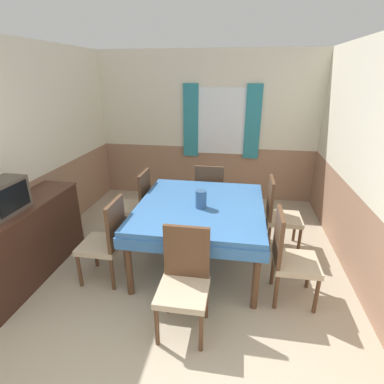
# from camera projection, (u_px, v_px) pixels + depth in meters

# --- Properties ---
(wall_back) EXTENTS (4.29, 0.10, 2.60)m
(wall_back) POSITION_uv_depth(u_px,v_px,m) (207.00, 127.00, 5.36)
(wall_back) COLOR silver
(wall_back) RESTS_ON ground_plane
(wall_left) EXTENTS (0.05, 4.58, 2.60)m
(wall_left) POSITION_uv_depth(u_px,v_px,m) (30.00, 152.00, 3.73)
(wall_left) COLOR silver
(wall_left) RESTS_ON ground_plane
(wall_right) EXTENTS (0.05, 4.58, 2.60)m
(wall_right) POSITION_uv_depth(u_px,v_px,m) (369.00, 166.00, 3.14)
(wall_right) COLOR silver
(wall_right) RESTS_ON ground_plane
(dining_table) EXTENTS (1.49, 1.63, 0.78)m
(dining_table) POSITION_uv_depth(u_px,v_px,m) (200.00, 212.00, 3.54)
(dining_table) COLOR #386BA8
(dining_table) RESTS_ON ground_plane
(chair_right_far) EXTENTS (0.44, 0.44, 0.97)m
(chair_right_far) POSITION_uv_depth(u_px,v_px,m) (279.00, 213.00, 3.92)
(chair_right_far) COLOR brown
(chair_right_far) RESTS_ON ground_plane
(chair_left_near) EXTENTS (0.44, 0.44, 0.97)m
(chair_left_near) POSITION_uv_depth(u_px,v_px,m) (107.00, 239.00, 3.29)
(chair_left_near) COLOR brown
(chair_left_near) RESTS_ON ground_plane
(chair_head_near) EXTENTS (0.44, 0.44, 0.97)m
(chair_head_near) POSITION_uv_depth(u_px,v_px,m) (184.00, 279.00, 2.65)
(chair_head_near) COLOR brown
(chair_head_near) RESTS_ON ground_plane
(chair_left_far) EXTENTS (0.44, 0.44, 0.97)m
(chair_left_far) POSITION_uv_depth(u_px,v_px,m) (137.00, 203.00, 4.21)
(chair_left_far) COLOR brown
(chair_left_far) RESTS_ON ground_plane
(chair_head_window) EXTENTS (0.44, 0.44, 0.97)m
(chair_head_window) POSITION_uv_depth(u_px,v_px,m) (210.00, 193.00, 4.56)
(chair_head_window) COLOR brown
(chair_head_window) RESTS_ON ground_plane
(chair_right_near) EXTENTS (0.44, 0.44, 0.97)m
(chair_right_near) POSITION_uv_depth(u_px,v_px,m) (289.00, 255.00, 3.00)
(chair_right_near) COLOR brown
(chair_right_near) RESTS_ON ground_plane
(sideboard) EXTENTS (0.46, 1.61, 0.88)m
(sideboard) POSITION_uv_depth(u_px,v_px,m) (27.00, 241.00, 3.39)
(sideboard) COLOR #3D2319
(sideboard) RESTS_ON ground_plane
(tv) EXTENTS (0.29, 0.51, 0.34)m
(tv) POSITION_uv_depth(u_px,v_px,m) (1.00, 198.00, 2.99)
(tv) COLOR #51473D
(tv) RESTS_ON sideboard
(vase) EXTENTS (0.13, 0.13, 0.21)m
(vase) POSITION_uv_depth(u_px,v_px,m) (201.00, 199.00, 3.39)
(vase) COLOR #335684
(vase) RESTS_ON dining_table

